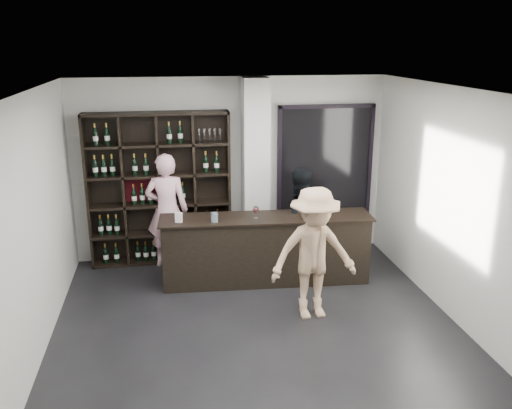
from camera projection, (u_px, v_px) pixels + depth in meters
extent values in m
cube|color=black|center=(260.00, 336.00, 6.55)|extent=(5.00, 5.50, 0.01)
cube|color=silver|center=(255.00, 171.00, 8.51)|extent=(0.40, 0.40, 2.90)
cube|color=black|center=(325.00, 169.00, 8.92)|extent=(1.60, 0.08, 2.10)
cube|color=black|center=(325.00, 169.00, 8.92)|extent=(1.48, 0.02, 1.98)
cube|color=black|center=(266.00, 250.00, 7.91)|extent=(2.97, 0.56, 0.98)
cube|color=black|center=(266.00, 218.00, 7.76)|extent=(3.05, 0.64, 0.03)
imported|color=#FDBFCE|center=(167.00, 210.00, 8.38)|extent=(0.71, 0.52, 1.80)
imported|color=black|center=(298.00, 220.00, 8.20)|extent=(0.86, 0.71, 1.63)
imported|color=tan|center=(314.00, 254.00, 6.79)|extent=(1.15, 0.71, 1.72)
cylinder|color=#99ADBF|center=(215.00, 217.00, 7.53)|extent=(0.13, 0.13, 0.13)
cube|color=white|center=(322.00, 212.00, 7.96)|extent=(0.17, 0.17, 0.02)
cube|color=white|center=(179.00, 217.00, 7.50)|extent=(0.11, 0.08, 0.14)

